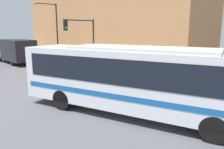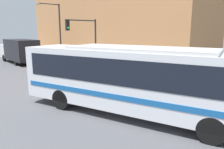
# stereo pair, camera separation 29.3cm
# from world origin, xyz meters

# --- Properties ---
(ground_plane) EXTENTS (120.00, 120.00, 0.00)m
(ground_plane) POSITION_xyz_m (0.00, 0.00, 0.00)
(ground_plane) COLOR #515156
(sidewalk) EXTENTS (3.23, 70.00, 0.13)m
(sidewalk) POSITION_xyz_m (6.12, 20.00, 0.06)
(sidewalk) COLOR gray
(sidewalk) RESTS_ON ground_plane
(building_facade) EXTENTS (6.00, 28.04, 12.46)m
(building_facade) POSITION_xyz_m (10.73, 15.02, 6.23)
(building_facade) COLOR #B27A4C
(building_facade) RESTS_ON ground_plane
(city_bus) EXTENTS (6.34, 12.27, 3.25)m
(city_bus) POSITION_xyz_m (-0.13, -0.98, 1.88)
(city_bus) COLOR silver
(city_bus) RESTS_ON ground_plane
(delivery_truck) EXTENTS (2.45, 7.81, 2.90)m
(delivery_truck) POSITION_xyz_m (1.61, 20.34, 1.59)
(delivery_truck) COLOR black
(delivery_truck) RESTS_ON ground_plane
(fire_hydrant) EXTENTS (0.25, 0.34, 0.68)m
(fire_hydrant) POSITION_xyz_m (5.10, 4.61, 0.47)
(fire_hydrant) COLOR gold
(fire_hydrant) RESTS_ON sidewalk
(traffic_light_pole) EXTENTS (3.28, 0.35, 4.89)m
(traffic_light_pole) POSITION_xyz_m (4.08, 9.42, 3.51)
(traffic_light_pole) COLOR #2D2D2D
(traffic_light_pole) RESTS_ON sidewalk
(parking_meter) EXTENTS (0.14, 0.14, 1.40)m
(parking_meter) POSITION_xyz_m (5.10, 8.78, 1.07)
(parking_meter) COLOR #2D2D2D
(parking_meter) RESTS_ON sidewalk
(street_lamp) EXTENTS (2.87, 0.28, 6.89)m
(street_lamp) POSITION_xyz_m (4.94, 16.60, 4.28)
(street_lamp) COLOR #2D2D2D
(street_lamp) RESTS_ON sidewalk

